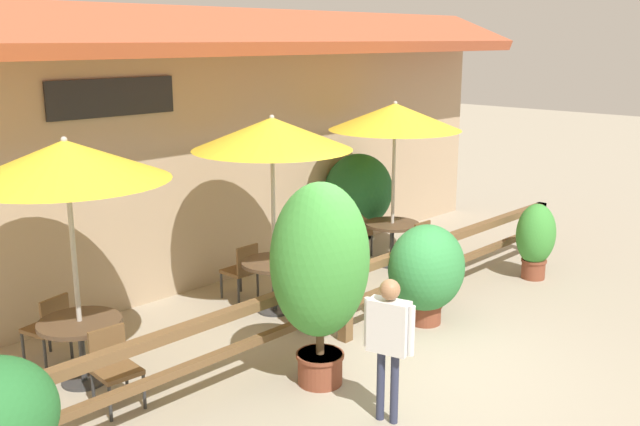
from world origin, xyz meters
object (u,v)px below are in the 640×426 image
object	(u,v)px
dining_table_middle	(274,271)
chair_middle_streetside	(307,293)
patio_umbrella_middle	(272,134)
patio_umbrella_far	(395,117)
dining_table_far	(392,231)
chair_near_streetside	(114,365)
chair_far_wallside	(359,231)
dining_table_near	(81,333)
potted_plant_corner_fern	(536,238)
potted_plant_broad_leaf	(426,270)
chair_middle_wallside	(242,269)
patio_umbrella_near	(66,161)
potted_plant_entrance_palm	(358,193)
chair_far_streetside	(428,246)
potted_plant_small_flowering	(320,266)
pedestrian	(389,332)
chair_near_wallside	(49,326)

from	to	relation	value
dining_table_middle	chair_middle_streetside	xyz separation A→B (m)	(-0.06, -0.70, -0.12)
patio_umbrella_middle	patio_umbrella_far	distance (m)	2.82
patio_umbrella_far	dining_table_far	xyz separation A→B (m)	(0.00, -0.00, -1.93)
chair_near_streetside	patio_umbrella_far	world-z (taller)	patio_umbrella_far
chair_middle_streetside	dining_table_far	world-z (taller)	chair_middle_streetside
chair_middle_streetside	dining_table_middle	bearing A→B (deg)	88.97
chair_near_streetside	chair_far_wallside	xyz separation A→B (m)	(5.76, 1.62, 0.00)
dining_table_near	potted_plant_corner_fern	xyz separation A→B (m)	(6.79, -1.91, 0.08)
chair_near_streetside	potted_plant_broad_leaf	size ratio (longest dim) A/B	0.61
chair_far_wallside	potted_plant_corner_fern	xyz separation A→B (m)	(1.07, -2.79, 0.21)
dining_table_middle	patio_umbrella_far	distance (m)	3.42
chair_middle_wallside	potted_plant_broad_leaf	xyz separation A→B (m)	(1.12, -2.48, 0.29)
dining_table_far	chair_far_wallside	xyz separation A→B (m)	(-0.04, 0.70, -0.12)
patio_umbrella_near	potted_plant_entrance_palm	bearing A→B (deg)	10.77
chair_far_streetside	chair_near_streetside	bearing A→B (deg)	-177.30
patio_umbrella_far	potted_plant_broad_leaf	distance (m)	3.11
chair_middle_wallside	potted_plant_small_flowering	size ratio (longest dim) A/B	0.37
potted_plant_broad_leaf	chair_middle_wallside	bearing A→B (deg)	114.33
patio_umbrella_far	potted_plant_entrance_palm	bearing A→B (deg)	76.01
chair_near_streetside	dining_table_far	distance (m)	5.87
potted_plant_broad_leaf	potted_plant_corner_fern	size ratio (longest dim) A/B	1.12
chair_middle_wallside	potted_plant_small_flowering	bearing A→B (deg)	65.18
dining_table_middle	potted_plant_small_flowering	distance (m)	2.40
patio_umbrella_far	potted_plant_corner_fern	world-z (taller)	patio_umbrella_far
patio_umbrella_middle	pedestrian	bearing A→B (deg)	-112.36
chair_near_streetside	dining_table_middle	xyz separation A→B (m)	(2.98, 0.78, 0.12)
patio_umbrella_near	chair_middle_wallside	xyz separation A→B (m)	(2.94, 0.74, -2.05)
chair_near_streetside	potted_plant_small_flowering	distance (m)	2.38
dining_table_near	chair_middle_wallside	distance (m)	3.04
chair_far_streetside	potted_plant_small_flowering	world-z (taller)	potted_plant_small_flowering
dining_table_near	patio_umbrella_middle	bearing A→B (deg)	0.84
dining_table_far	potted_plant_entrance_palm	size ratio (longest dim) A/B	0.52
chair_near_wallside	dining_table_near	bearing A→B (deg)	76.80
potted_plant_small_flowering	chair_far_streetside	bearing A→B (deg)	19.26
dining_table_near	potted_plant_small_flowering	bearing A→B (deg)	-46.53
chair_near_wallside	dining_table_far	bearing A→B (deg)	159.85
patio_umbrella_near	dining_table_far	xyz separation A→B (m)	(5.76, 0.17, -1.93)
patio_umbrella_middle	dining_table_middle	bearing A→B (deg)	0.00
dining_table_near	dining_table_far	distance (m)	5.77
chair_middle_streetside	pedestrian	size ratio (longest dim) A/B	0.56
chair_middle_wallside	patio_umbrella_near	bearing A→B (deg)	12.06
chair_near_streetside	chair_far_streetside	xyz separation A→B (m)	(5.85, 0.21, 0.00)
chair_near_wallside	pedestrian	distance (m)	4.13
patio_umbrella_middle	chair_far_wallside	distance (m)	3.55
chair_middle_wallside	chair_far_streetside	xyz separation A→B (m)	(2.88, -1.27, 0.00)
dining_table_far	potted_plant_corner_fern	bearing A→B (deg)	-63.73
chair_middle_wallside	chair_middle_streetside	bearing A→B (deg)	85.57
patio_umbrella_near	chair_far_streetside	bearing A→B (deg)	-5.20
dining_table_near	potted_plant_corner_fern	distance (m)	7.06
potted_plant_small_flowering	potted_plant_entrance_palm	world-z (taller)	potted_plant_small_flowering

